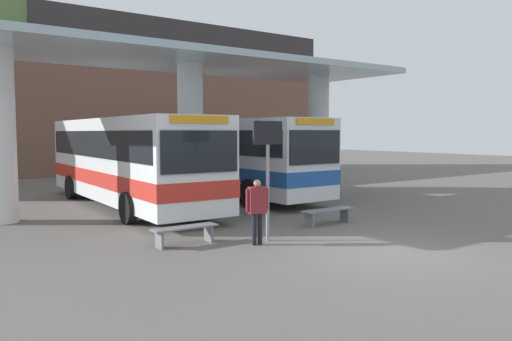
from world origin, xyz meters
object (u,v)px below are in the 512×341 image
at_px(waiting_bench_near_pillar, 185,231).
at_px(parked_car_street, 206,160).
at_px(info_sign_platform, 268,156).
at_px(pedestrian_waiting, 257,205).
at_px(waiting_bench_mid_platform, 328,213).
at_px(transit_bus_left_bay, 127,158).
at_px(transit_bus_center_bay, 228,154).

bearing_deg(waiting_bench_near_pillar, parked_car_street, 58.65).
distance_m(info_sign_platform, pedestrian_waiting, 1.33).
xyz_separation_m(waiting_bench_mid_platform, info_sign_platform, (-2.90, -0.80, 1.85)).
bearing_deg(info_sign_platform, parked_car_street, 64.48).
distance_m(transit_bus_left_bay, info_sign_platform, 8.03).
bearing_deg(transit_bus_center_bay, waiting_bench_mid_platform, 80.47).
bearing_deg(transit_bus_center_bay, info_sign_platform, 63.31).
bearing_deg(info_sign_platform, pedestrian_waiting, -153.83).
distance_m(pedestrian_waiting, parked_car_street, 21.16).
height_order(transit_bus_center_bay, pedestrian_waiting, transit_bus_center_bay).
height_order(info_sign_platform, pedestrian_waiting, info_sign_platform).
distance_m(transit_bus_left_bay, waiting_bench_mid_platform, 8.17).
bearing_deg(parked_car_street, pedestrian_waiting, -120.73).
distance_m(transit_bus_center_bay, pedestrian_waiting, 9.77).
bearing_deg(pedestrian_waiting, waiting_bench_near_pillar, 159.57).
bearing_deg(waiting_bench_near_pillar, transit_bus_center_bay, 51.08).
relative_size(transit_bus_left_bay, info_sign_platform, 3.90).
bearing_deg(parked_car_street, transit_bus_center_bay, -119.21).
bearing_deg(pedestrian_waiting, info_sign_platform, 41.29).
height_order(waiting_bench_near_pillar, info_sign_platform, info_sign_platform).
distance_m(transit_bus_center_bay, info_sign_platform, 9.28).
relative_size(waiting_bench_near_pillar, parked_car_street, 0.37).
distance_m(transit_bus_center_bay, parked_car_street, 11.47).
height_order(transit_bus_center_bay, waiting_bench_mid_platform, transit_bus_center_bay).
distance_m(transit_bus_left_bay, pedestrian_waiting, 8.29).
distance_m(waiting_bench_mid_platform, pedestrian_waiting, 3.63).
height_order(transit_bus_left_bay, info_sign_platform, transit_bus_left_bay).
distance_m(waiting_bench_near_pillar, waiting_bench_mid_platform, 4.88).
distance_m(waiting_bench_near_pillar, pedestrian_waiting, 1.92).
bearing_deg(waiting_bench_near_pillar, pedestrian_waiting, -35.55).
relative_size(waiting_bench_near_pillar, info_sign_platform, 0.55).
distance_m(info_sign_platform, parked_car_street, 20.75).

